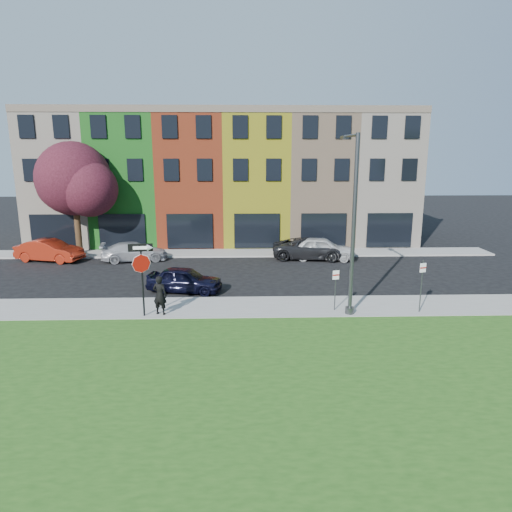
{
  "coord_description": "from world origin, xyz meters",
  "views": [
    {
      "loc": [
        -1.07,
        -17.5,
        7.26
      ],
      "look_at": [
        -0.43,
        4.0,
        2.34
      ],
      "focal_mm": 32.0,
      "sensor_mm": 36.0,
      "label": 1
    }
  ],
  "objects_px": {
    "man": "(160,295)",
    "sedan_near": "(185,280)",
    "stop_sign": "(141,265)",
    "street_lamp": "(352,225)"
  },
  "relations": [
    {
      "from": "stop_sign",
      "to": "man",
      "type": "height_order",
      "value": "stop_sign"
    },
    {
      "from": "man",
      "to": "sedan_near",
      "type": "height_order",
      "value": "man"
    },
    {
      "from": "man",
      "to": "sedan_near",
      "type": "bearing_deg",
      "value": -84.15
    },
    {
      "from": "man",
      "to": "stop_sign",
      "type": "bearing_deg",
      "value": 30.23
    },
    {
      "from": "stop_sign",
      "to": "man",
      "type": "bearing_deg",
      "value": 6.99
    },
    {
      "from": "stop_sign",
      "to": "sedan_near",
      "type": "distance_m",
      "value": 4.49
    },
    {
      "from": "stop_sign",
      "to": "man",
      "type": "distance_m",
      "value": 1.61
    },
    {
      "from": "man",
      "to": "street_lamp",
      "type": "height_order",
      "value": "street_lamp"
    },
    {
      "from": "street_lamp",
      "to": "man",
      "type": "bearing_deg",
      "value": 177.24
    },
    {
      "from": "sedan_near",
      "to": "stop_sign",
      "type": "bearing_deg",
      "value": 172.13
    }
  ]
}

